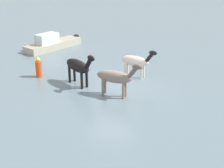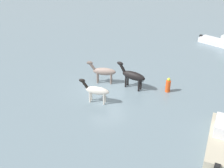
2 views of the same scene
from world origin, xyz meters
name	(u,v)px [view 2 (image 2 of 2)]	position (x,y,z in m)	size (l,w,h in m)	color
ground_plane	(108,88)	(0.00, 0.00, 0.00)	(212.44, 212.44, 0.00)	slate
horse_rear_stallion	(103,71)	(-0.95, -0.14, 0.99)	(1.19, 2.26, 1.79)	gray
horse_mid_herd	(96,91)	(1.73, -1.17, 0.93)	(1.38, 2.05, 1.69)	silver
horse_dark_mare	(133,76)	(0.37, 1.84, 1.05)	(2.07, 1.93, 1.90)	black
boat_skiff_near	(221,138)	(7.39, 4.81, 0.31)	(4.33, 3.74, 1.33)	#B7AD93
buoy_channel_marker	(168,86)	(1.50, 4.26, 0.51)	(0.36, 0.36, 1.14)	#E54C19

